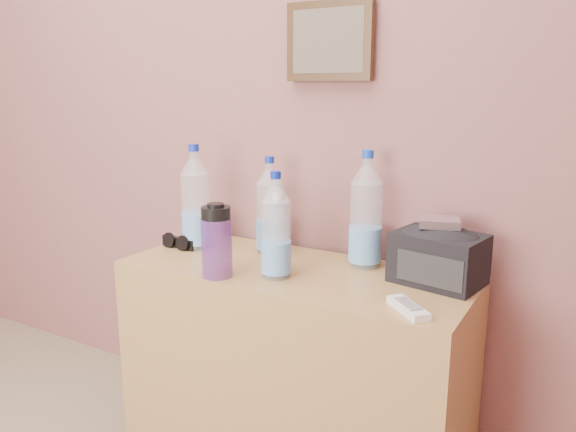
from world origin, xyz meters
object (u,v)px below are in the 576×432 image
object	(u,v)px
pet_large_b	(270,211)
foil_packet	(440,222)
dresser	(294,369)
pet_large_d	(276,231)
ac_remote	(408,308)
pet_large_a	(196,203)
pet_small	(278,239)
sunglasses	(179,243)
toiletry_bag	(439,255)
pet_large_c	(366,216)
nalgene_bottle	(217,241)

from	to	relation	value
pet_large_b	foil_packet	size ratio (longest dim) A/B	2.94
dresser	pet_large_d	bearing A→B (deg)	-97.46
ac_remote	foil_packet	distance (m)	0.31
pet_large_a	pet_small	bearing A→B (deg)	-14.08
pet_large_d	ac_remote	world-z (taller)	pet_large_d
pet_large_d	pet_large_a	bearing A→B (deg)	162.70
foil_packet	dresser	bearing A→B (deg)	-165.13
pet_small	pet_large_d	bearing A→B (deg)	-68.38
pet_large_d	sunglasses	size ratio (longest dim) A/B	2.15
ac_remote	toiletry_bag	xyz separation A→B (m)	(0.00, 0.26, 0.07)
pet_large_a	pet_large_b	xyz separation A→B (m)	(0.26, 0.08, -0.02)
pet_large_d	ac_remote	size ratio (longest dim) A/B	2.19
sunglasses	foil_packet	xyz separation A→B (m)	(0.90, 0.11, 0.16)
pet_large_c	foil_packet	size ratio (longest dim) A/B	3.28
pet_small	nalgene_bottle	xyz separation A→B (m)	(-0.14, -0.11, 0.00)
dresser	nalgene_bottle	distance (m)	0.52
dresser	pet_large_b	xyz separation A→B (m)	(-0.17, 0.12, 0.49)
pet_large_d	toiletry_bag	bearing A→B (deg)	23.72
dresser	pet_large_a	world-z (taller)	pet_large_a
pet_large_a	pet_large_b	bearing A→B (deg)	18.19
pet_large_c	toiletry_bag	bearing A→B (deg)	-9.52
pet_large_d	sunglasses	distance (m)	0.49
dresser	toiletry_bag	bearing A→B (deg)	13.51
pet_large_b	ac_remote	size ratio (longest dim) A/B	2.27
pet_large_b	pet_small	xyz separation A→B (m)	(0.14, -0.18, -0.04)
pet_large_c	toiletry_bag	distance (m)	0.26
pet_large_b	toiletry_bag	bearing A→B (deg)	-1.86
ac_remote	pet_large_d	bearing A→B (deg)	-146.05
pet_large_d	toiletry_bag	distance (m)	0.48
pet_large_c	nalgene_bottle	size ratio (longest dim) A/B	1.65
sunglasses	nalgene_bottle	bearing A→B (deg)	-25.00
dresser	pet_small	xyz separation A→B (m)	(-0.02, -0.06, 0.46)
pet_large_a	pet_large_c	size ratio (longest dim) A/B	0.99
pet_large_a	pet_small	distance (m)	0.41
pet_large_b	sunglasses	size ratio (longest dim) A/B	2.23
pet_small	ac_remote	world-z (taller)	pet_small
pet_small	toiletry_bag	bearing A→B (deg)	20.16
pet_small	sunglasses	xyz separation A→B (m)	(-0.45, 0.06, -0.09)
toiletry_bag	nalgene_bottle	bearing A→B (deg)	-144.88
foil_packet	nalgene_bottle	bearing A→B (deg)	-153.84
pet_large_a	pet_large_d	world-z (taller)	pet_large_a
pet_large_a	pet_large_d	bearing A→B (deg)	-17.30
ac_remote	toiletry_bag	size ratio (longest dim) A/B	0.59
pet_large_c	sunglasses	size ratio (longest dim) A/B	2.49
ac_remote	pet_large_b	bearing A→B (deg)	-162.82
pet_large_b	pet_large_d	world-z (taller)	pet_large_b
sunglasses	toiletry_bag	size ratio (longest dim) A/B	0.61
dresser	foil_packet	world-z (taller)	foil_packet
nalgene_bottle	foil_packet	world-z (taller)	nalgene_bottle
pet_small	ac_remote	bearing A→B (deg)	-11.45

